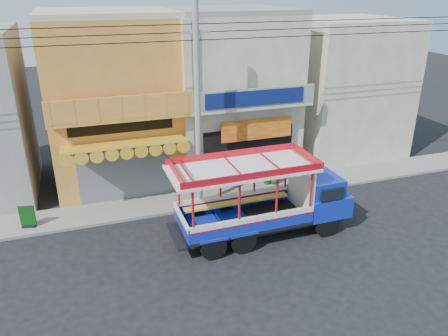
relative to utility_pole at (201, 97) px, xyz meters
name	(u,v)px	position (x,y,z in m)	size (l,w,h in m)	color
ground	(247,240)	(0.85, -3.30, -5.03)	(90.00, 90.00, 0.00)	black
sidewalk	(216,196)	(0.85, 0.70, -4.97)	(30.00, 2.00, 0.12)	slate
shophouse_left	(113,99)	(-3.15, 4.66, -0.92)	(6.00, 7.50, 8.24)	orange
shophouse_right	(229,90)	(2.85, 4.66, -0.93)	(6.00, 6.75, 8.24)	#AFA78F
party_pilaster	(189,112)	(-0.15, 1.55, -1.03)	(0.35, 0.30, 8.00)	#AFA78F
filler_building_right	(342,87)	(9.85, 4.70, -1.23)	(6.00, 6.00, 7.60)	#AFA78F
utility_pole	(201,97)	(0.00, 0.00, 0.00)	(28.00, 0.26, 9.00)	gray
songthaew_truck	(274,197)	(2.05, -3.07, -3.43)	(7.13, 2.49, 3.31)	black
green_sign	(28,218)	(-7.33, 0.36, -4.52)	(0.62, 0.40, 0.95)	black
potted_plant_b	(266,175)	(3.56, 1.06, -4.42)	(0.54, 0.43, 0.98)	#2E601B
potted_plant_c	(275,173)	(4.00, 1.02, -4.37)	(0.61, 0.61, 1.08)	#2E601B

